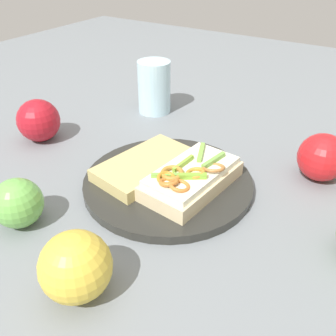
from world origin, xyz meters
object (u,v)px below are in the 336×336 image
sandwich (190,179)px  apple_5 (18,203)px  plate (168,182)px  apple_1 (39,120)px  apple_3 (322,157)px  drinking_glass (154,87)px  bread_slice_side (148,164)px  apple_4 (76,267)px

sandwich → apple_5: size_ratio=2.43×
plate → apple_1: (0.00, 0.29, 0.03)m
sandwich → apple_1: size_ratio=2.08×
apple_3 → drinking_glass: 0.39m
apple_1 → plate: bearing=-90.0°
apple_1 → drinking_glass: size_ratio=0.72×
bread_slice_side → drinking_glass: size_ratio=1.45×
apple_1 → apple_4: 0.39m
sandwich → apple_1: (0.01, 0.33, 0.01)m
bread_slice_side → apple_3: apple_3 is taller
apple_1 → drinking_glass: 0.25m
apple_4 → plate: bearing=6.8°
plate → apple_5: (-0.18, 0.12, 0.03)m
plate → sandwich: sandwich is taller
apple_3 → apple_5: 0.46m
apple_4 → drinking_glass: (0.46, 0.21, 0.02)m
plate → apple_1: apple_1 is taller
bread_slice_side → apple_1: bearing=-78.7°
apple_5 → drinking_glass: size_ratio=0.61×
sandwich → apple_5: bearing=-36.6°
plate → sandwich: size_ratio=1.59×
sandwich → drinking_glass: size_ratio=1.49×
apple_4 → drinking_glass: size_ratio=0.72×
sandwich → apple_4: 0.22m
bread_slice_side → apple_4: 0.24m
apple_4 → apple_5: apple_4 is taller
apple_3 → apple_5: (-0.34, 0.32, -0.00)m
plate → apple_5: apple_5 is taller
sandwich → apple_1: bearing=-84.6°
plate → drinking_glass: drinking_glass is taller
drinking_glass → apple_3: bearing=-101.5°
apple_5 → sandwich: bearing=-43.1°
plate → apple_3: 0.25m
apple_5 → apple_3: bearing=-43.4°
plate → bread_slice_side: bearing=83.5°
apple_5 → drinking_glass: 0.42m
apple_3 → apple_5: size_ratio=1.12×
plate → bread_slice_side: bread_slice_side is taller
sandwich → apple_1: apple_1 is taller
apple_3 → apple_4: 0.42m
apple_3 → drinking_glass: (0.08, 0.38, 0.02)m
apple_3 → bread_slice_side: bearing=121.9°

